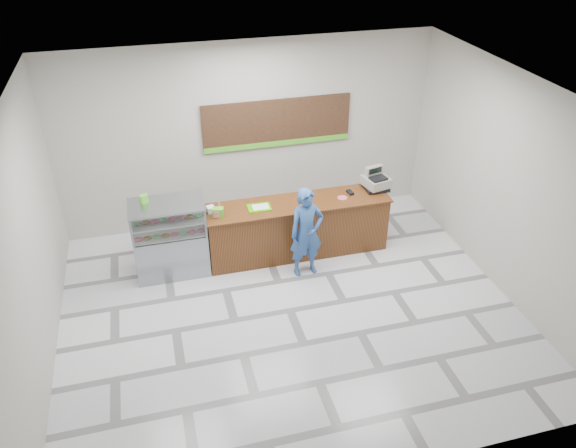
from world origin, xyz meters
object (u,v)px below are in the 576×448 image
object	(u,v)px
sales_counter	(297,228)
serving_tray	(259,207)
customer	(306,233)
display_case	(170,238)
cash_register	(376,181)

from	to	relation	value
sales_counter	serving_tray	distance (m)	0.86
sales_counter	customer	bearing A→B (deg)	-91.73
display_case	customer	bearing A→B (deg)	-15.79
cash_register	serving_tray	distance (m)	2.19
display_case	cash_register	xyz separation A→B (m)	(3.72, 0.14, 0.50)
sales_counter	serving_tray	xyz separation A→B (m)	(-0.68, -0.01, 0.52)
sales_counter	customer	world-z (taller)	customer
sales_counter	cash_register	size ratio (longest dim) A/B	6.37
cash_register	serving_tray	world-z (taller)	cash_register
display_case	serving_tray	distance (m)	1.58
sales_counter	serving_tray	size ratio (longest dim) A/B	8.28
serving_tray	display_case	bearing A→B (deg)	-179.80
sales_counter	display_case	world-z (taller)	display_case
serving_tray	cash_register	bearing A→B (deg)	4.68
display_case	customer	distance (m)	2.29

